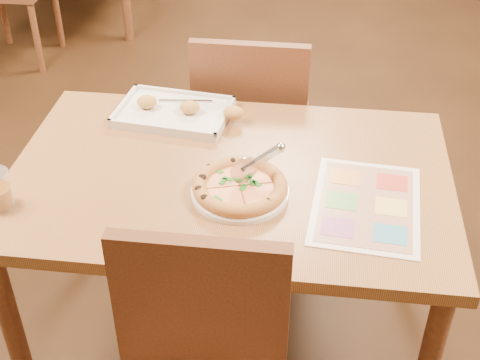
# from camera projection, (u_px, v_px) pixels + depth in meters

# --- Properties ---
(dining_table) EXTENTS (1.30, 0.85, 0.72)m
(dining_table) POSITION_uv_depth(u_px,v_px,m) (230.00, 196.00, 2.01)
(dining_table) COLOR olive
(dining_table) RESTS_ON ground
(chair_far) EXTENTS (0.42, 0.42, 0.47)m
(chair_far) POSITION_uv_depth(u_px,v_px,m) (251.00, 115.00, 2.54)
(chair_far) COLOR brown
(chair_far) RESTS_ON ground
(plate) EXTENTS (0.31, 0.31, 0.01)m
(plate) POSITION_uv_depth(u_px,v_px,m) (240.00, 192.00, 1.88)
(plate) COLOR white
(plate) RESTS_ON dining_table
(pizza) EXTENTS (0.27, 0.27, 0.04)m
(pizza) POSITION_uv_depth(u_px,v_px,m) (240.00, 187.00, 1.86)
(pizza) COLOR #BE8B41
(pizza) RESTS_ON plate
(pizza_cutter) EXTENTS (0.14, 0.10, 0.09)m
(pizza_cutter) POSITION_uv_depth(u_px,v_px,m) (256.00, 163.00, 1.85)
(pizza_cutter) COLOR silver
(pizza_cutter) RESTS_ON pizza
(appetizer_tray) EXTENTS (0.44, 0.29, 0.06)m
(appetizer_tray) POSITION_uv_depth(u_px,v_px,m) (177.00, 112.00, 2.21)
(appetizer_tray) COLOR silver
(appetizer_tray) RESTS_ON dining_table
(menu) EXTENTS (0.32, 0.43, 0.00)m
(menu) POSITION_uv_depth(u_px,v_px,m) (366.00, 204.00, 1.84)
(menu) COLOR silver
(menu) RESTS_ON dining_table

